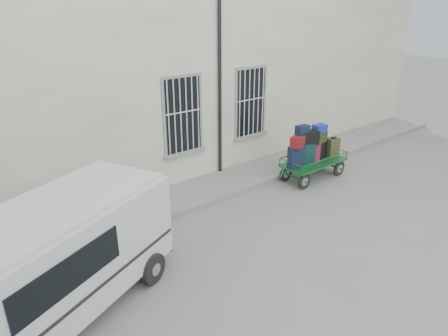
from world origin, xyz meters
name	(u,v)px	position (x,y,z in m)	size (l,w,h in m)	color
ground	(260,217)	(0.00, 0.00, 0.00)	(80.00, 80.00, 0.00)	slate
building	(151,77)	(0.00, 5.50, 3.00)	(24.00, 5.15, 6.00)	#BCB3A0
sidewalk	(211,187)	(0.00, 2.20, 0.07)	(24.00, 1.70, 0.15)	slate
luggage_cart	(312,151)	(3.03, 0.82, 0.95)	(2.64, 1.04, 1.88)	black
van	(59,254)	(-5.20, -0.33, 1.24)	(4.61, 3.35, 2.16)	silver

